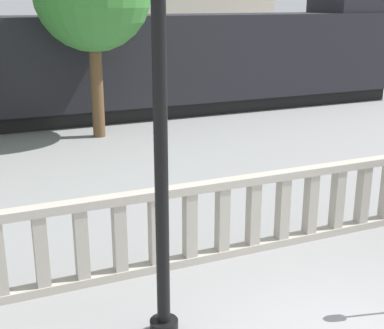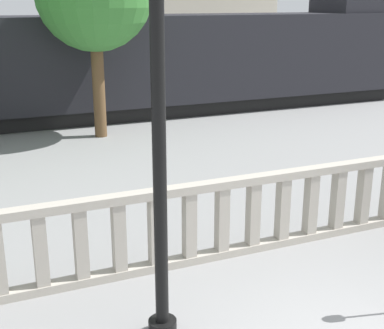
{
  "view_description": "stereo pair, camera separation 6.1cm",
  "coord_description": "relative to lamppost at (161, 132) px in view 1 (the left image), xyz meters",
  "views": [
    {
      "loc": [
        -4.17,
        -4.18,
        4.31
      ],
      "look_at": [
        -0.44,
        4.38,
        1.42
      ],
      "focal_mm": 50.0,
      "sensor_mm": 36.0,
      "label": 1
    },
    {
      "loc": [
        -4.12,
        -4.2,
        4.31
      ],
      "look_at": [
        -0.44,
        4.38,
        1.42
      ],
      "focal_mm": 50.0,
      "sensor_mm": 36.0,
      "label": 2
    }
  ],
  "objects": [
    {
      "name": "balustrade",
      "position": [
        2.03,
        1.71,
        -2.09
      ],
      "size": [
        12.63,
        0.24,
        1.42
      ],
      "color": "#ADA599",
      "rests_on": "ground"
    },
    {
      "name": "lamppost",
      "position": [
        0.0,
        0.0,
        0.0
      ],
      "size": [
        0.38,
        0.38,
        5.21
      ],
      "color": "black",
      "rests_on": "ground"
    },
    {
      "name": "train_near",
      "position": [
        0.84,
        13.78,
        -0.83
      ],
      "size": [
        29.97,
        2.9,
        4.37
      ],
      "color": "black",
      "rests_on": "ground"
    }
  ]
}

